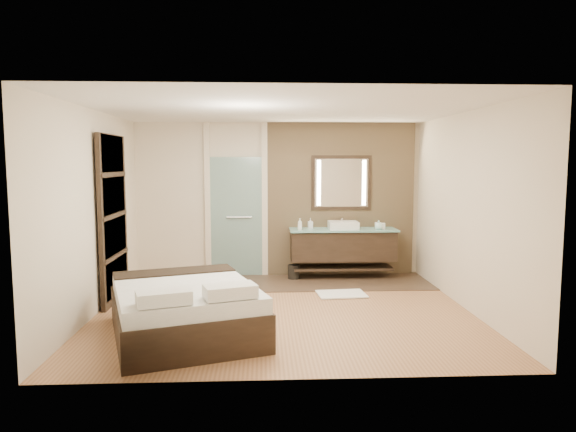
{
  "coord_description": "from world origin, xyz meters",
  "views": [
    {
      "loc": [
        -0.28,
        -6.82,
        2.01
      ],
      "look_at": [
        0.08,
        0.6,
        1.23
      ],
      "focal_mm": 32.0,
      "sensor_mm": 36.0,
      "label": 1
    }
  ],
  "objects": [
    {
      "name": "soap_bottle_c",
      "position": [
        1.69,
        1.78,
        0.94
      ],
      "size": [
        0.14,
        0.14,
        0.16
      ],
      "primitive_type": "imported",
      "rotation": [
        0.0,
        0.0,
        0.1
      ],
      "color": "silver",
      "rests_on": "vanity"
    },
    {
      "name": "bed",
      "position": [
        -1.19,
        -0.96,
        0.31
      ],
      "size": [
        2.08,
        2.32,
        0.74
      ],
      "rotation": [
        0.0,
        0.0,
        0.32
      ],
      "color": "black",
      "rests_on": "floor"
    },
    {
      "name": "frosted_door",
      "position": [
        -0.75,
        2.2,
        1.14
      ],
      "size": [
        1.1,
        0.12,
        2.7
      ],
      "color": "#ABD8D3",
      "rests_on": "floor"
    },
    {
      "name": "shoji_partition",
      "position": [
        -2.43,
        0.6,
        1.21
      ],
      "size": [
        0.06,
        1.2,
        2.4
      ],
      "color": "black",
      "rests_on": "floor"
    },
    {
      "name": "tile_strip",
      "position": [
        0.6,
        1.6,
        0.01
      ],
      "size": [
        3.8,
        1.3,
        0.01
      ],
      "primitive_type": "cube",
      "color": "#3D2D21",
      "rests_on": "floor"
    },
    {
      "name": "stone_wall",
      "position": [
        1.1,
        2.21,
        1.35
      ],
      "size": [
        2.6,
        0.08,
        2.7
      ],
      "primitive_type": "cube",
      "color": "tan",
      "rests_on": "floor"
    },
    {
      "name": "soap_bottle_b",
      "position": [
        0.54,
        2.02,
        0.95
      ],
      "size": [
        0.09,
        0.09,
        0.18
      ],
      "primitive_type": "imported",
      "rotation": [
        0.0,
        0.0,
        0.11
      ],
      "color": "#B2B2B2",
      "rests_on": "vanity"
    },
    {
      "name": "tissue_box",
      "position": [
        1.76,
        1.86,
        0.92
      ],
      "size": [
        0.14,
        0.14,
        0.1
      ],
      "primitive_type": "cube",
      "rotation": [
        0.0,
        0.0,
        -0.17
      ],
      "color": "silver",
      "rests_on": "vanity"
    },
    {
      "name": "cup",
      "position": [
        1.74,
        2.04,
        0.91
      ],
      "size": [
        0.15,
        0.15,
        0.09
      ],
      "primitive_type": "imported",
      "rotation": [
        0.0,
        0.0,
        -0.36
      ],
      "color": "silver",
      "rests_on": "vanity"
    },
    {
      "name": "bath_mat",
      "position": [
        0.9,
        0.75,
        0.02
      ],
      "size": [
        0.76,
        0.56,
        0.02
      ],
      "primitive_type": "cube",
      "rotation": [
        0.0,
        0.0,
        0.08
      ],
      "color": "white",
      "rests_on": "floor"
    },
    {
      "name": "floor",
      "position": [
        0.0,
        0.0,
        0.0
      ],
      "size": [
        5.0,
        5.0,
        0.0
      ],
      "primitive_type": "plane",
      "color": "#8E5B3B",
      "rests_on": "ground"
    },
    {
      "name": "vanity",
      "position": [
        1.1,
        1.92,
        0.58
      ],
      "size": [
        1.85,
        0.55,
        0.88
      ],
      "color": "black",
      "rests_on": "stone_wall"
    },
    {
      "name": "waste_bin",
      "position": [
        0.24,
        1.85,
        0.13
      ],
      "size": [
        0.26,
        0.26,
        0.25
      ],
      "primitive_type": "cylinder",
      "rotation": [
        0.0,
        0.0,
        0.39
      ],
      "color": "black",
      "rests_on": "floor"
    },
    {
      "name": "mirror_unit",
      "position": [
        1.1,
        2.16,
        1.65
      ],
      "size": [
        1.06,
        0.04,
        0.96
      ],
      "color": "black",
      "rests_on": "stone_wall"
    },
    {
      "name": "soap_bottle_a",
      "position": [
        0.34,
        1.8,
        0.96
      ],
      "size": [
        0.1,
        0.1,
        0.2
      ],
      "primitive_type": "imported",
      "rotation": [
        0.0,
        0.0,
        0.4
      ],
      "color": "silver",
      "rests_on": "vanity"
    }
  ]
}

